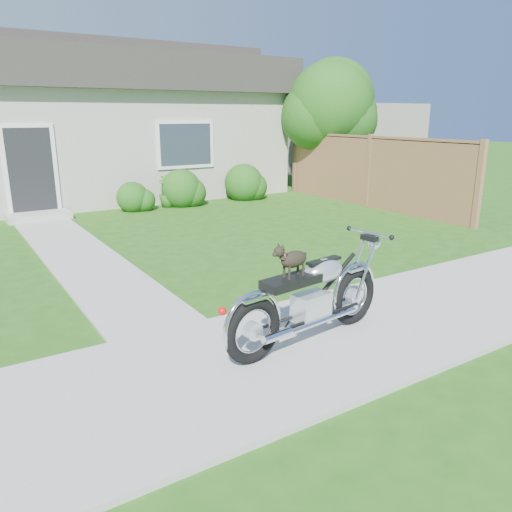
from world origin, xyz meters
The scene contains 10 objects.
ground centered at (0.00, 0.00, 0.00)m, with size 80.00×80.00×0.00m, color #235114.
sidewalk centered at (0.00, 0.00, 0.02)m, with size 24.00×2.20×0.04m, color #9E9B93.
walkway centered at (-1.50, 5.00, 0.01)m, with size 1.20×8.00×0.03m, color #9E9B93.
house centered at (0.00, 11.99, 2.16)m, with size 12.60×7.03×4.50m.
fence centered at (6.30, 5.75, 0.94)m, with size 0.12×6.62×1.90m.
tree_near centered at (7.03, 8.07, 2.52)m, with size 2.63×2.57×3.94m.
tree_far centered at (9.01, 10.17, 2.77)m, with size 2.85×2.82×4.33m.
shrub_row centered at (1.30, 8.50, 0.43)m, with size 10.48×1.11×1.11m.
potted_plant_right centered at (1.74, 8.55, 0.42)m, with size 0.47×0.47×0.84m, color #295D19.
motorcycle_with_dog centered at (-0.24, -0.02, 0.54)m, with size 2.22×0.64×1.13m.
Camera 1 is at (-3.40, -3.87, 2.40)m, focal length 35.00 mm.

